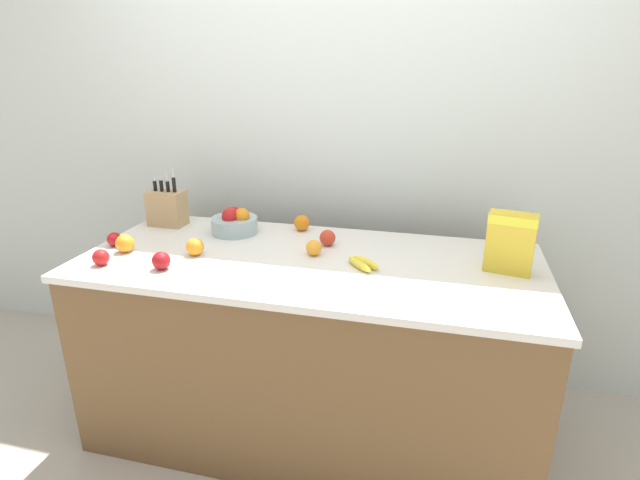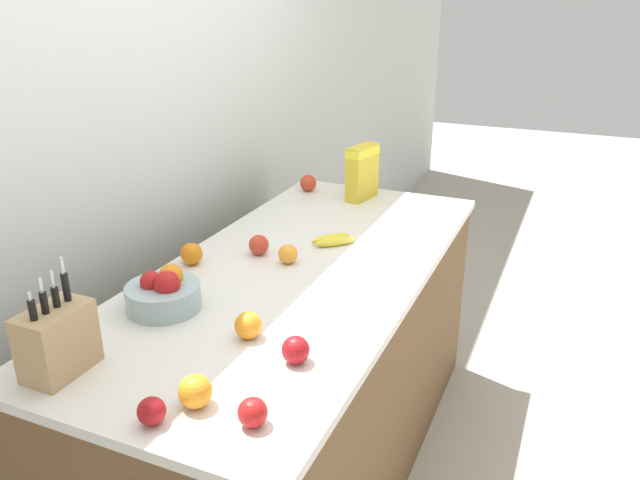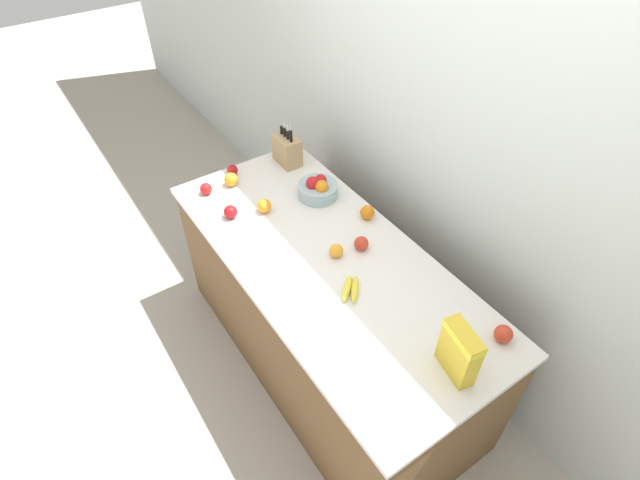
{
  "view_description": "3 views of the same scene",
  "coord_description": "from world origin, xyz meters",
  "px_view_note": "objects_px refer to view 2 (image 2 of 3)",
  "views": [
    {
      "loc": [
        0.52,
        -1.88,
        1.67
      ],
      "look_at": [
        0.06,
        -0.05,
        0.97
      ],
      "focal_mm": 28.0,
      "sensor_mm": 36.0,
      "label": 1
    },
    {
      "loc": [
        -1.78,
        -0.86,
        1.76
      ],
      "look_at": [
        0.09,
        -0.04,
        0.94
      ],
      "focal_mm": 35.0,
      "sensor_mm": 36.0,
      "label": 2
    },
    {
      "loc": [
        1.4,
        -1.0,
        2.61
      ],
      "look_at": [
        -0.09,
        0.01,
        0.92
      ],
      "focal_mm": 28.0,
      "sensor_mm": 36.0,
      "label": 3
    }
  ],
  "objects_px": {
    "apple_middle": "(259,245)",
    "apple_front": "(296,350)",
    "banana_bunch": "(333,240)",
    "apple_leftmost": "(151,411)",
    "orange_front_center": "(195,391)",
    "knife_block": "(57,340)",
    "apple_by_knife_block": "(308,183)",
    "cereal_box": "(362,170)",
    "orange_by_cereal": "(248,325)",
    "apple_rear": "(253,412)",
    "orange_front_right": "(192,254)",
    "fruit_bowl": "(164,293)",
    "orange_front_left": "(288,254)"
  },
  "relations": [
    {
      "from": "apple_middle",
      "to": "apple_by_knife_block",
      "type": "xyz_separation_m",
      "value": [
        0.77,
        0.15,
        0.0
      ]
    },
    {
      "from": "orange_front_left",
      "to": "banana_bunch",
      "type": "bearing_deg",
      "value": -18.94
    },
    {
      "from": "orange_front_center",
      "to": "apple_middle",
      "type": "bearing_deg",
      "value": 19.4
    },
    {
      "from": "apple_middle",
      "to": "orange_by_cereal",
      "type": "distance_m",
      "value": 0.58
    },
    {
      "from": "cereal_box",
      "to": "orange_front_left",
      "type": "relative_size",
      "value": 3.55
    },
    {
      "from": "banana_bunch",
      "to": "apple_rear",
      "type": "height_order",
      "value": "apple_rear"
    },
    {
      "from": "orange_front_left",
      "to": "apple_middle",
      "type": "bearing_deg",
      "value": 77.36
    },
    {
      "from": "banana_bunch",
      "to": "apple_middle",
      "type": "distance_m",
      "value": 0.29
    },
    {
      "from": "fruit_bowl",
      "to": "apple_front",
      "type": "height_order",
      "value": "fruit_bowl"
    },
    {
      "from": "fruit_bowl",
      "to": "orange_by_cereal",
      "type": "distance_m",
      "value": 0.32
    },
    {
      "from": "orange_front_right",
      "to": "orange_by_cereal",
      "type": "height_order",
      "value": "same"
    },
    {
      "from": "apple_leftmost",
      "to": "orange_by_cereal",
      "type": "relative_size",
      "value": 0.84
    },
    {
      "from": "cereal_box",
      "to": "orange_by_cereal",
      "type": "relative_size",
      "value": 3.21
    },
    {
      "from": "apple_rear",
      "to": "apple_middle",
      "type": "bearing_deg",
      "value": 27.93
    },
    {
      "from": "apple_front",
      "to": "orange_by_cereal",
      "type": "relative_size",
      "value": 0.97
    },
    {
      "from": "cereal_box",
      "to": "apple_middle",
      "type": "relative_size",
      "value": 3.36
    },
    {
      "from": "fruit_bowl",
      "to": "orange_by_cereal",
      "type": "height_order",
      "value": "fruit_bowl"
    },
    {
      "from": "apple_rear",
      "to": "orange_front_right",
      "type": "distance_m",
      "value": 0.92
    },
    {
      "from": "banana_bunch",
      "to": "orange_front_right",
      "type": "height_order",
      "value": "orange_front_right"
    },
    {
      "from": "banana_bunch",
      "to": "orange_by_cereal",
      "type": "height_order",
      "value": "orange_by_cereal"
    },
    {
      "from": "knife_block",
      "to": "apple_leftmost",
      "type": "height_order",
      "value": "knife_block"
    },
    {
      "from": "fruit_bowl",
      "to": "orange_front_left",
      "type": "xyz_separation_m",
      "value": [
        0.45,
        -0.19,
        -0.02
      ]
    },
    {
      "from": "apple_front",
      "to": "apple_by_knife_block",
      "type": "bearing_deg",
      "value": 23.27
    },
    {
      "from": "cereal_box",
      "to": "apple_middle",
      "type": "distance_m",
      "value": 0.77
    },
    {
      "from": "fruit_bowl",
      "to": "orange_front_right",
      "type": "height_order",
      "value": "fruit_bowl"
    },
    {
      "from": "apple_leftmost",
      "to": "apple_by_knife_block",
      "type": "bearing_deg",
      "value": 13.12
    },
    {
      "from": "banana_bunch",
      "to": "orange_front_right",
      "type": "xyz_separation_m",
      "value": [
        -0.37,
        0.38,
        0.02
      ]
    },
    {
      "from": "apple_front",
      "to": "orange_front_left",
      "type": "bearing_deg",
      "value": 28.06
    },
    {
      "from": "apple_by_knife_block",
      "to": "knife_block",
      "type": "bearing_deg",
      "value": -177.86
    },
    {
      "from": "apple_front",
      "to": "apple_leftmost",
      "type": "distance_m",
      "value": 0.39
    },
    {
      "from": "fruit_bowl",
      "to": "orange_front_center",
      "type": "xyz_separation_m",
      "value": [
        -0.36,
        -0.36,
        -0.01
      ]
    },
    {
      "from": "knife_block",
      "to": "cereal_box",
      "type": "bearing_deg",
      "value": -7.47
    },
    {
      "from": "knife_block",
      "to": "apple_by_knife_block",
      "type": "distance_m",
      "value": 1.62
    },
    {
      "from": "apple_middle",
      "to": "knife_block",
      "type": "bearing_deg",
      "value": 173.79
    },
    {
      "from": "apple_leftmost",
      "to": "cereal_box",
      "type": "bearing_deg",
      "value": 4.17
    },
    {
      "from": "fruit_bowl",
      "to": "orange_front_right",
      "type": "relative_size",
      "value": 2.88
    },
    {
      "from": "apple_middle",
      "to": "orange_front_right",
      "type": "xyz_separation_m",
      "value": [
        -0.17,
        0.17,
        0.0
      ]
    },
    {
      "from": "apple_middle",
      "to": "apple_front",
      "type": "bearing_deg",
      "value": -143.81
    },
    {
      "from": "fruit_bowl",
      "to": "apple_rear",
      "type": "distance_m",
      "value": 0.63
    },
    {
      "from": "knife_block",
      "to": "banana_bunch",
      "type": "relative_size",
      "value": 1.79
    },
    {
      "from": "apple_leftmost",
      "to": "orange_front_center",
      "type": "relative_size",
      "value": 0.81
    },
    {
      "from": "apple_leftmost",
      "to": "orange_front_right",
      "type": "distance_m",
      "value": 0.86
    },
    {
      "from": "fruit_bowl",
      "to": "apple_leftmost",
      "type": "relative_size",
      "value": 3.46
    },
    {
      "from": "knife_block",
      "to": "cereal_box",
      "type": "xyz_separation_m",
      "value": [
        1.61,
        -0.21,
        0.05
      ]
    },
    {
      "from": "banana_bunch",
      "to": "apple_leftmost",
      "type": "height_order",
      "value": "apple_leftmost"
    },
    {
      "from": "apple_leftmost",
      "to": "orange_by_cereal",
      "type": "distance_m",
      "value": 0.41
    },
    {
      "from": "apple_front",
      "to": "orange_front_center",
      "type": "distance_m",
      "value": 0.29
    },
    {
      "from": "apple_front",
      "to": "orange_front_right",
      "type": "distance_m",
      "value": 0.73
    },
    {
      "from": "orange_by_cereal",
      "to": "knife_block",
      "type": "bearing_deg",
      "value": 133.49
    },
    {
      "from": "cereal_box",
      "to": "orange_by_cereal",
      "type": "bearing_deg",
      "value": -162.08
    }
  ]
}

